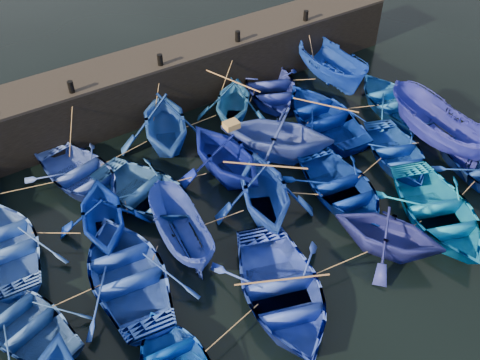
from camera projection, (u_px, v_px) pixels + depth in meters
ground at (288, 245)px, 19.10m from camera, size 120.00×120.00×0.00m
quay_wall at (155, 83)px, 24.81m from camera, size 26.00×2.50×2.50m
quay_top at (152, 57)px, 23.93m from camera, size 26.00×2.50×0.12m
bollard_1 at (71, 87)px, 21.55m from camera, size 0.24×0.24×0.50m
bollard_2 at (160, 60)px, 23.16m from camera, size 0.24×0.24×0.50m
bollard_3 at (238, 36)px, 24.76m from camera, size 0.24×0.24×0.50m
bollard_4 at (306, 16)px, 26.37m from camera, size 0.24×0.24×0.50m
boat_1 at (80, 174)px, 21.20m from camera, size 4.38×5.36×0.97m
boat_2 at (164, 122)px, 22.58m from camera, size 5.38×5.75×2.43m
boat_3 at (233, 101)px, 24.13m from camera, size 4.97×5.05×2.01m
boat_4 at (270, 86)px, 25.91m from camera, size 5.34×6.13×1.06m
boat_5 at (330, 66)px, 26.42m from camera, size 2.37×5.30×1.99m
boat_6 at (6, 244)px, 18.47m from camera, size 3.67×4.95×0.99m
boat_7 at (102, 214)px, 18.84m from camera, size 4.22×4.58×2.01m
boat_8 at (147, 193)px, 20.37m from camera, size 5.07×5.85×1.02m
boat_9 at (225, 154)px, 21.08m from camera, size 4.00×4.58×2.33m
boat_10 at (277, 133)px, 21.95m from camera, size 6.23×6.23×2.49m
boat_11 at (324, 116)px, 24.06m from camera, size 4.21×5.56×1.09m
boat_12 at (393, 100)px, 25.09m from camera, size 4.15×5.22×0.97m
boat_13 at (24, 322)px, 16.23m from camera, size 4.31×5.04×0.88m
boat_14 at (128, 272)px, 17.51m from camera, size 4.36×5.67×1.09m
boat_15 at (180, 231)px, 18.54m from camera, size 1.94×4.22×1.58m
boat_16 at (264, 190)px, 19.58m from camera, size 5.16×5.47×2.29m
boat_17 at (341, 187)px, 20.62m from camera, size 4.12×5.30×1.01m
boat_18 at (396, 153)px, 22.26m from camera, size 4.43×5.16×0.90m
boat_19 at (436, 127)px, 22.65m from camera, size 1.97×5.22×2.02m
boat_22 at (281, 291)px, 16.94m from camera, size 5.33×6.34×1.13m
boat_23 at (389, 232)px, 18.21m from camera, size 4.79×4.96×2.00m
boat_24 at (438, 212)px, 19.58m from camera, size 5.30×6.21×1.09m
wooden_crate at (231, 125)px, 20.34m from camera, size 0.57×0.46×0.25m
mooring_ropes at (213, 156)px, 21.43m from camera, size 17.53×11.85×2.10m
loose_oars at (277, 147)px, 20.61m from camera, size 9.54×11.46×1.26m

